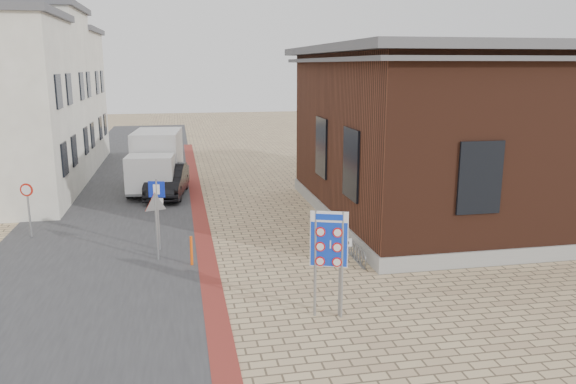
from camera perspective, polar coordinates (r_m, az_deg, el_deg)
name	(u,v)px	position (r m, az deg, el deg)	size (l,w,h in m)	color
ground	(288,295)	(15.42, 0.00, -10.38)	(120.00, 120.00, 0.00)	tan
road_strip	(125,187)	(29.67, -16.25, 0.50)	(7.00, 60.00, 0.02)	#38383A
curb_strip	(198,208)	(24.68, -9.10, -1.57)	(0.60, 40.00, 0.02)	maroon
brick_building	(471,130)	(24.12, 18.14, 6.02)	(13.00, 13.00, 6.80)	gray
townhouse_mid	(15,94)	(32.99, -25.97, 8.92)	(7.40, 6.40, 9.10)	beige
townhouse_far	(42,96)	(38.84, -23.72, 8.94)	(7.40, 6.40, 8.30)	beige
bike_rack	(357,253)	(17.96, 6.99, -6.17)	(0.08, 1.80, 0.60)	slate
sedan	(167,180)	(27.06, -12.16, 1.17)	(1.58, 4.54, 1.50)	black
box_truck	(156,160)	(28.39, -13.25, 3.13)	(2.71, 5.62, 2.85)	slate
border_sign	(329,242)	(13.53, 4.18, -5.07)	(0.88, 0.35, 2.69)	gray
essen_sign	(340,263)	(13.79, 5.33, -7.21)	(0.57, 0.09, 2.10)	gray
parking_sign	(157,202)	(18.95, -13.14, -1.02)	(0.53, 0.17, 2.43)	gray
yield_sign	(156,210)	(17.98, -13.30, -1.82)	(0.75, 0.29, 2.17)	gray
speed_sign	(28,202)	(21.95, -24.90, -0.96)	(0.46, 0.15, 1.99)	gray
bollard	(191,251)	(17.63, -9.78, -5.92)	(0.08, 0.08, 0.94)	#FF580D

